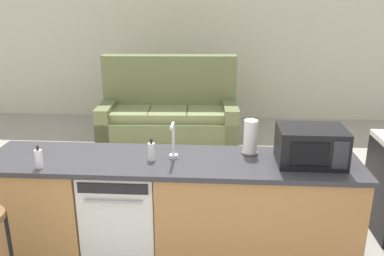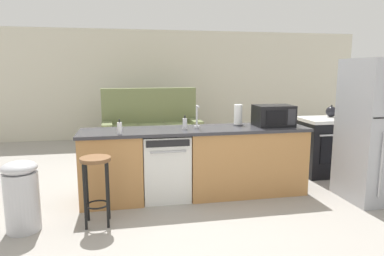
{
  "view_description": "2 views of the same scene",
  "coord_description": "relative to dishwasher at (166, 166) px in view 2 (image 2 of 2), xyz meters",
  "views": [
    {
      "loc": [
        0.5,
        -2.92,
        2.13
      ],
      "look_at": [
        0.28,
        0.55,
        0.98
      ],
      "focal_mm": 38.0,
      "sensor_mm": 36.0,
      "label": 1
    },
    {
      "loc": [
        -0.74,
        -4.25,
        1.63
      ],
      "look_at": [
        0.21,
        0.58,
        0.81
      ],
      "focal_mm": 32.0,
      "sensor_mm": 36.0,
      "label": 2
    }
  ],
  "objects": [
    {
      "name": "stove_range",
      "position": [
        2.6,
        0.55,
        0.03
      ],
      "size": [
        0.76,
        0.68,
        0.9
      ],
      "color": "black",
      "rests_on": "ground_plane"
    },
    {
      "name": "trash_bin",
      "position": [
        -1.55,
        -0.66,
        -0.04
      ],
      "size": [
        0.35,
        0.35,
        0.74
      ],
      "color": "#B7B7BC",
      "rests_on": "ground_plane"
    },
    {
      "name": "sink_faucet",
      "position": [
        0.42,
        0.01,
        0.61
      ],
      "size": [
        0.07,
        0.18,
        0.3
      ],
      "color": "silver",
      "rests_on": "kitchen_counter"
    },
    {
      "name": "dishwasher",
      "position": [
        0.0,
        0.0,
        0.0
      ],
      "size": [
        0.58,
        0.61,
        0.84
      ],
      "color": "white",
      "rests_on": "ground_plane"
    },
    {
      "name": "ground_plane",
      "position": [
        0.25,
        0.0,
        -0.42
      ],
      "size": [
        24.0,
        24.0,
        0.0
      ],
      "primitive_type": "plane",
      "color": "gray"
    },
    {
      "name": "refrigerator",
      "position": [
        2.6,
        -0.55,
        0.47
      ],
      "size": [
        0.72,
        0.73,
        1.78
      ],
      "color": "#A8AAB2",
      "rests_on": "ground_plane"
    },
    {
      "name": "soap_bottle",
      "position": [
        0.25,
        -0.03,
        0.55
      ],
      "size": [
        0.06,
        0.06,
        0.18
      ],
      "color": "silver",
      "rests_on": "kitchen_counter"
    },
    {
      "name": "paper_towel_roll",
      "position": [
        1.02,
        0.16,
        0.62
      ],
      "size": [
        0.14,
        0.14,
        0.28
      ],
      "color": "#4C4C51",
      "rests_on": "kitchen_counter"
    },
    {
      "name": "kitchen_counter",
      "position": [
        0.49,
        0.0,
        -0.0
      ],
      "size": [
        2.94,
        0.66,
        0.9
      ],
      "color": "#B77F47",
      "rests_on": "ground_plane"
    },
    {
      "name": "wall_back",
      "position": [
        0.55,
        4.2,
        0.88
      ],
      "size": [
        10.0,
        0.06,
        2.6
      ],
      "color": "beige",
      "rests_on": "ground_plane"
    },
    {
      "name": "couch",
      "position": [
        0.03,
        2.88,
        -0.03
      ],
      "size": [
        2.04,
        1.0,
        1.27
      ],
      "color": "#667047",
      "rests_on": "ground_plane"
    },
    {
      "name": "kettle",
      "position": [
        2.77,
        0.68,
        0.56
      ],
      "size": [
        0.21,
        0.17,
        0.19
      ],
      "color": "black",
      "rests_on": "stove_range"
    },
    {
      "name": "microwave",
      "position": [
        1.46,
        -0.0,
        0.62
      ],
      "size": [
        0.5,
        0.37,
        0.28
      ],
      "color": "black",
      "rests_on": "kitchen_counter"
    },
    {
      "name": "bar_stool",
      "position": [
        -0.81,
        -0.65,
        0.11
      ],
      "size": [
        0.32,
        0.32,
        0.74
      ],
      "color": "brown",
      "rests_on": "ground_plane"
    },
    {
      "name": "dish_soap_bottle",
      "position": [
        -0.56,
        -0.22,
        0.55
      ],
      "size": [
        0.06,
        0.06,
        0.18
      ],
      "color": "silver",
      "rests_on": "kitchen_counter"
    }
  ]
}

